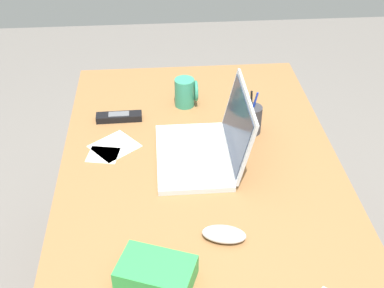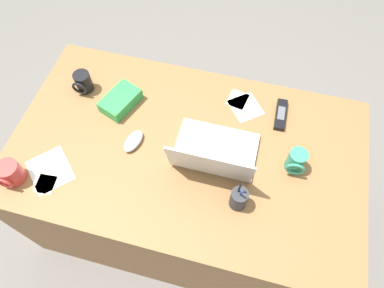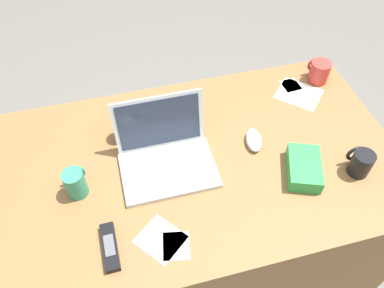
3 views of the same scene
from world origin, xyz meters
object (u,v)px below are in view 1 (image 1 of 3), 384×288
coffee_mug_white (186,92)px  cordless_phone (119,117)px  laptop (207,146)px  pen_holder (252,119)px  snack_bag (156,273)px  computer_mouse (224,234)px

coffee_mug_white → cordless_phone: size_ratio=0.66×
laptop → pen_holder: laptop is taller
coffee_mug_white → snack_bag: 0.80m
laptop → coffee_mug_white: laptop is taller
computer_mouse → coffee_mug_white: (-0.67, -0.05, 0.04)m
laptop → coffee_mug_white: bearing=-172.2°
snack_bag → laptop: bearing=160.2°
cordless_phone → snack_bag: (0.70, 0.12, 0.02)m
coffee_mug_white → snack_bag: (0.79, -0.12, -0.02)m
computer_mouse → coffee_mug_white: bearing=-161.8°
coffee_mug_white → pen_holder: bearing=47.7°
computer_mouse → snack_bag: (0.12, -0.18, 0.01)m
cordless_phone → snack_bag: 0.71m
coffee_mug_white → laptop: bearing=7.8°
pen_holder → snack_bag: size_ratio=0.92×
pen_holder → coffee_mug_white: bearing=-132.3°
laptop → cordless_phone: size_ratio=2.10×
coffee_mug_white → pen_holder: pen_holder is taller
laptop → snack_bag: (0.47, -0.17, -0.02)m
laptop → computer_mouse: bearing=1.6°
laptop → cordless_phone: bearing=-130.0°
snack_bag → computer_mouse: bearing=124.3°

